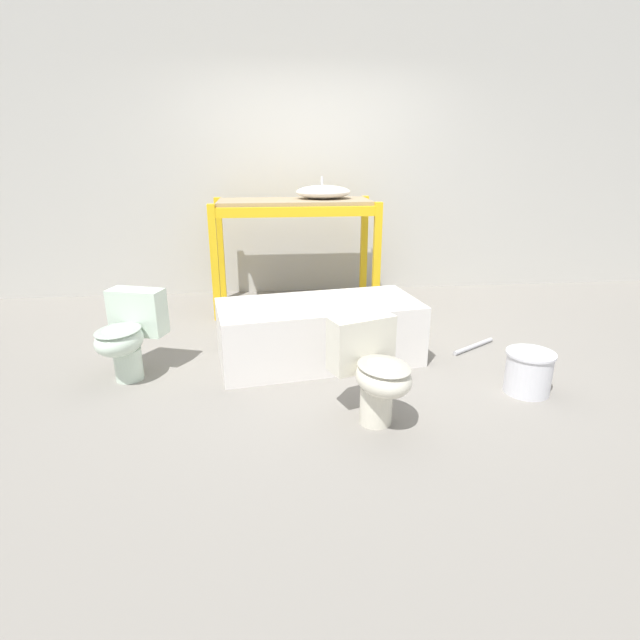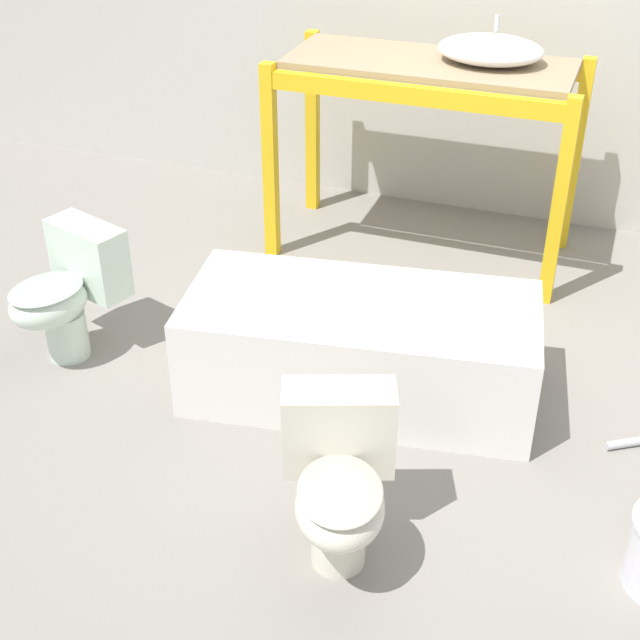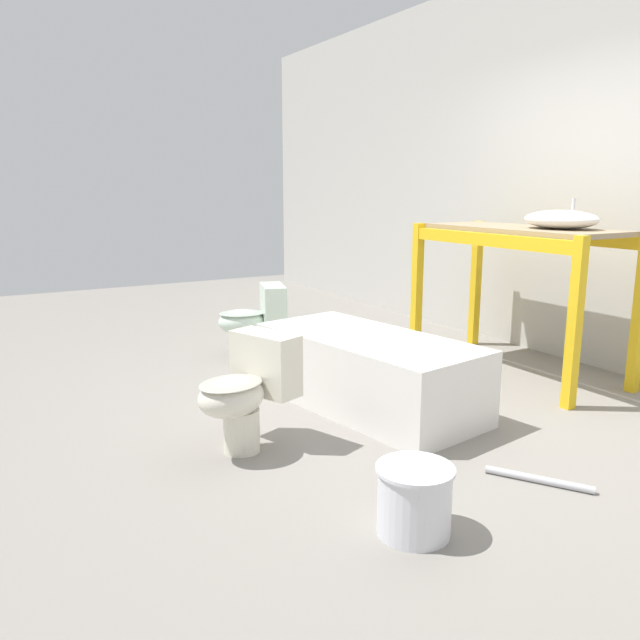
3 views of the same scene
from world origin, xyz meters
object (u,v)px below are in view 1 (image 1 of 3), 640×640
bucket_white (529,371)px  bathtub_main (319,327)px  sink_basin (323,192)px  toilet_near (373,367)px  toilet_far (128,332)px

bucket_white → bathtub_main: bearing=152.6°
sink_basin → bucket_white: (1.15, -2.19, -1.02)m
bathtub_main → toilet_near: size_ratio=2.59×
toilet_near → toilet_far: same height
sink_basin → toilet_far: (-1.58, -1.65, -0.83)m
sink_basin → bucket_white: sink_basin is taller
bucket_white → toilet_far: bearing=168.8°
bathtub_main → toilet_near: bearing=-85.3°
toilet_far → bucket_white: (2.74, -0.54, -0.19)m
sink_basin → bucket_white: bearing=-62.2°
bathtub_main → bucket_white: (1.35, -0.70, -0.12)m
bathtub_main → toilet_far: (-1.39, -0.16, 0.08)m
sink_basin → bathtub_main: sink_basin is taller
sink_basin → bathtub_main: 1.76m
bathtub_main → toilet_near: (0.23, -0.94, 0.08)m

